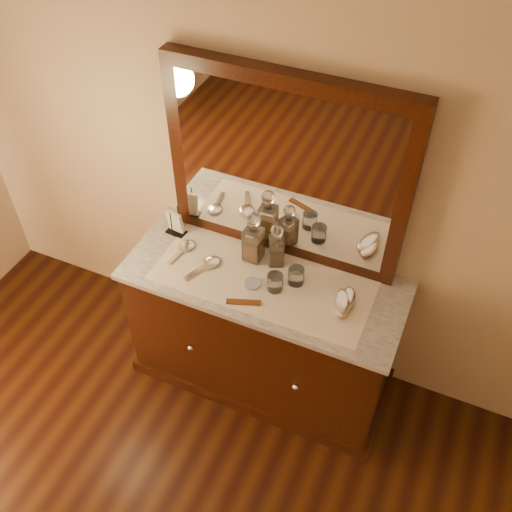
% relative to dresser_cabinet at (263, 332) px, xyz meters
% --- Properties ---
extents(dresser_cabinet, '(1.40, 0.55, 0.82)m').
position_rel_dresser_cabinet_xyz_m(dresser_cabinet, '(0.00, 0.00, 0.00)').
color(dresser_cabinet, black).
rests_on(dresser_cabinet, floor).
extents(dresser_plinth, '(1.46, 0.59, 0.08)m').
position_rel_dresser_cabinet_xyz_m(dresser_plinth, '(0.00, 0.00, -0.37)').
color(dresser_plinth, black).
rests_on(dresser_plinth, floor).
extents(knob_left, '(0.04, 0.04, 0.04)m').
position_rel_dresser_cabinet_xyz_m(knob_left, '(-0.30, -0.28, 0.04)').
color(knob_left, silver).
rests_on(knob_left, dresser_cabinet).
extents(knob_right, '(0.04, 0.04, 0.04)m').
position_rel_dresser_cabinet_xyz_m(knob_right, '(0.30, -0.28, 0.04)').
color(knob_right, silver).
rests_on(knob_right, dresser_cabinet).
extents(marble_top, '(1.44, 0.59, 0.03)m').
position_rel_dresser_cabinet_xyz_m(marble_top, '(0.00, 0.00, 0.42)').
color(marble_top, silver).
rests_on(marble_top, dresser_cabinet).
extents(mirror_frame, '(1.20, 0.08, 1.00)m').
position_rel_dresser_cabinet_xyz_m(mirror_frame, '(0.00, 0.25, 0.94)').
color(mirror_frame, black).
rests_on(mirror_frame, marble_top).
extents(mirror_glass, '(1.06, 0.01, 0.86)m').
position_rel_dresser_cabinet_xyz_m(mirror_glass, '(0.00, 0.21, 0.94)').
color(mirror_glass, white).
rests_on(mirror_glass, marble_top).
extents(lace_runner, '(1.10, 0.45, 0.00)m').
position_rel_dresser_cabinet_xyz_m(lace_runner, '(0.00, -0.02, 0.44)').
color(lace_runner, silver).
rests_on(lace_runner, marble_top).
extents(pin_dish, '(0.10, 0.10, 0.01)m').
position_rel_dresser_cabinet_xyz_m(pin_dish, '(-0.03, -0.06, 0.45)').
color(pin_dish, white).
rests_on(pin_dish, lace_runner).
extents(comb, '(0.17, 0.09, 0.01)m').
position_rel_dresser_cabinet_xyz_m(comb, '(-0.03, -0.19, 0.45)').
color(comb, brown).
rests_on(comb, lace_runner).
extents(napkin_rack, '(0.12, 0.08, 0.16)m').
position_rel_dresser_cabinet_xyz_m(napkin_rack, '(-0.57, 0.12, 0.51)').
color(napkin_rack, black).
rests_on(napkin_rack, marble_top).
extents(decanter_left, '(0.09, 0.09, 0.30)m').
position_rel_dresser_cabinet_xyz_m(decanter_left, '(-0.11, 0.11, 0.56)').
color(decanter_left, brown).
rests_on(decanter_left, lace_runner).
extents(decanter_right, '(0.10, 0.10, 0.25)m').
position_rel_dresser_cabinet_xyz_m(decanter_right, '(0.01, 0.12, 0.54)').
color(decanter_right, brown).
rests_on(decanter_right, lace_runner).
extents(brush_near, '(0.13, 0.19, 0.05)m').
position_rel_dresser_cabinet_xyz_m(brush_near, '(0.42, -0.03, 0.47)').
color(brush_near, '#9F8762').
rests_on(brush_near, lace_runner).
extents(brush_far, '(0.09, 0.17, 0.04)m').
position_rel_dresser_cabinet_xyz_m(brush_far, '(0.43, 0.01, 0.47)').
color(brush_far, '#9F8762').
rests_on(brush_far, lace_runner).
extents(hand_mirror_outer, '(0.10, 0.21, 0.02)m').
position_rel_dresser_cabinet_xyz_m(hand_mirror_outer, '(-0.46, 0.02, 0.45)').
color(hand_mirror_outer, silver).
rests_on(hand_mirror_outer, lace_runner).
extents(hand_mirror_inner, '(0.14, 0.23, 0.02)m').
position_rel_dresser_cabinet_xyz_m(hand_mirror_inner, '(-0.30, -0.04, 0.45)').
color(hand_mirror_inner, silver).
rests_on(hand_mirror_inner, lace_runner).
extents(tumblers, '(0.16, 0.16, 0.09)m').
position_rel_dresser_cabinet_xyz_m(tumblers, '(0.12, -0.00, 0.49)').
color(tumblers, white).
rests_on(tumblers, lace_runner).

